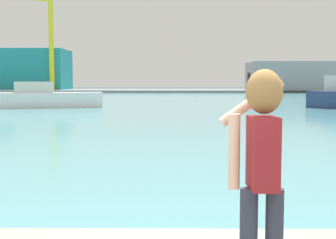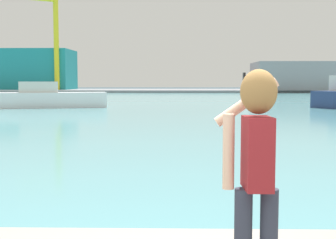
{
  "view_description": "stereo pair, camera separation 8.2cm",
  "coord_description": "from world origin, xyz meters",
  "px_view_note": "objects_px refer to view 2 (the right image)",
  "views": [
    {
      "loc": [
        -0.17,
        -3.07,
        2.14
      ],
      "look_at": [
        -0.25,
        4.47,
        1.51
      ],
      "focal_mm": 49.5,
      "sensor_mm": 36.0,
      "label": 1
    },
    {
      "loc": [
        -0.09,
        -3.07,
        2.14
      ],
      "look_at": [
        -0.25,
        4.47,
        1.51
      ],
      "focal_mm": 49.5,
      "sensor_mm": 36.0,
      "label": 2
    }
  ],
  "objects_px": {
    "boat_moored": "(51,98)",
    "port_crane": "(52,35)",
    "warehouse_left": "(35,70)",
    "warehouse_right": "(294,76)",
    "person_photographer": "(256,157)"
  },
  "relations": [
    {
      "from": "boat_moored",
      "to": "port_crane",
      "type": "relative_size",
      "value": 0.48
    },
    {
      "from": "warehouse_left",
      "to": "warehouse_right",
      "type": "relative_size",
      "value": 1.01
    },
    {
      "from": "person_photographer",
      "to": "warehouse_left",
      "type": "xyz_separation_m",
      "value": [
        -30.64,
        93.25,
        3.02
      ]
    },
    {
      "from": "person_photographer",
      "to": "warehouse_left",
      "type": "bearing_deg",
      "value": 16.44
    },
    {
      "from": "person_photographer",
      "to": "port_crane",
      "type": "height_order",
      "value": "port_crane"
    },
    {
      "from": "port_crane",
      "to": "warehouse_left",
      "type": "bearing_deg",
      "value": 131.84
    },
    {
      "from": "person_photographer",
      "to": "warehouse_right",
      "type": "xyz_separation_m",
      "value": [
        21.91,
        86.62,
        1.57
      ]
    },
    {
      "from": "warehouse_right",
      "to": "port_crane",
      "type": "relative_size",
      "value": 0.85
    },
    {
      "from": "boat_moored",
      "to": "warehouse_left",
      "type": "bearing_deg",
      "value": 93.99
    },
    {
      "from": "boat_moored",
      "to": "warehouse_left",
      "type": "relative_size",
      "value": 0.56
    },
    {
      "from": "port_crane",
      "to": "boat_moored",
      "type": "bearing_deg",
      "value": -75.13
    },
    {
      "from": "warehouse_left",
      "to": "port_crane",
      "type": "distance_m",
      "value": 10.57
    },
    {
      "from": "boat_moored",
      "to": "warehouse_right",
      "type": "distance_m",
      "value": 62.46
    },
    {
      "from": "person_photographer",
      "to": "boat_moored",
      "type": "relative_size",
      "value": 0.2
    },
    {
      "from": "warehouse_right",
      "to": "port_crane",
      "type": "bearing_deg",
      "value": 179.5
    }
  ]
}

